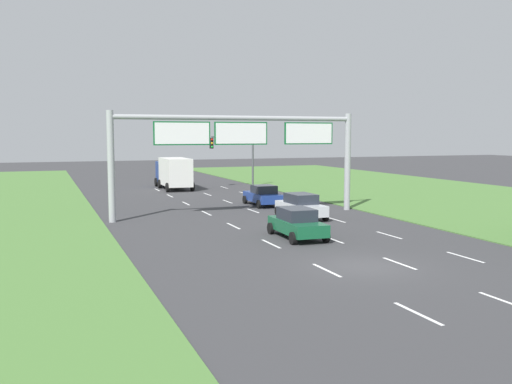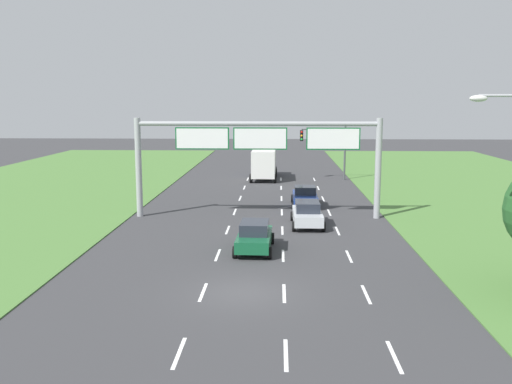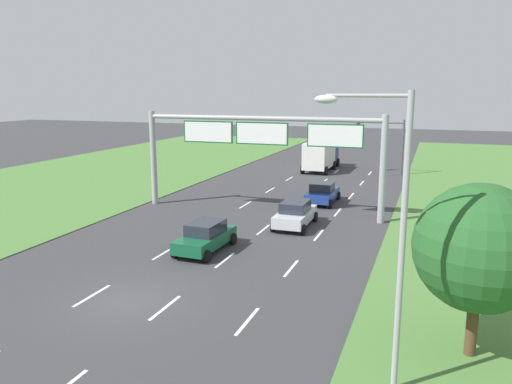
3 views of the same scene
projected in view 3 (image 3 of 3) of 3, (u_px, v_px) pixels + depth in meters
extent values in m
plane|color=#38383A|center=(128.00, 301.00, 20.41)|extent=(200.00, 200.00, 0.00)
cube|color=white|center=(92.00, 296.00, 20.99)|extent=(0.14, 2.40, 0.01)
cube|color=white|center=(164.00, 253.00, 26.52)|extent=(0.14, 2.40, 0.01)
cube|color=white|center=(212.00, 225.00, 32.05)|extent=(0.14, 2.40, 0.01)
cube|color=white|center=(245.00, 205.00, 37.58)|extent=(0.14, 2.40, 0.01)
cube|color=white|center=(270.00, 190.00, 43.11)|extent=(0.14, 2.40, 0.01)
cube|color=white|center=(289.00, 179.00, 48.64)|extent=(0.14, 2.40, 0.01)
cube|color=white|center=(305.00, 170.00, 54.17)|extent=(0.14, 2.40, 0.01)
cube|color=white|center=(165.00, 308.00, 19.83)|extent=(0.14, 2.40, 0.01)
cube|color=white|center=(225.00, 260.00, 25.36)|extent=(0.14, 2.40, 0.01)
cube|color=white|center=(263.00, 230.00, 30.89)|extent=(0.14, 2.40, 0.01)
cube|color=white|center=(290.00, 208.00, 36.42)|extent=(0.14, 2.40, 0.01)
cube|color=white|center=(310.00, 193.00, 41.95)|extent=(0.14, 2.40, 0.01)
cube|color=white|center=(325.00, 181.00, 47.48)|extent=(0.14, 2.40, 0.01)
cube|color=white|center=(337.00, 171.00, 53.01)|extent=(0.14, 2.40, 0.01)
cube|color=white|center=(247.00, 321.00, 18.66)|extent=(0.14, 2.40, 0.01)
cube|color=white|center=(291.00, 268.00, 24.19)|extent=(0.14, 2.40, 0.01)
cube|color=white|center=(319.00, 235.00, 29.72)|extent=(0.14, 2.40, 0.01)
cube|color=white|center=(338.00, 212.00, 35.25)|extent=(0.14, 2.40, 0.01)
cube|color=white|center=(351.00, 196.00, 40.78)|extent=(0.14, 2.40, 0.01)
cube|color=white|center=(362.00, 183.00, 46.31)|extent=(0.14, 2.40, 0.01)
cube|color=white|center=(370.00, 173.00, 51.84)|extent=(0.14, 2.40, 0.01)
cube|color=navy|center=(322.00, 195.00, 38.10)|extent=(1.88, 4.25, 0.66)
cube|color=#232833|center=(322.00, 187.00, 37.82)|extent=(1.63, 1.74, 0.61)
cylinder|color=black|center=(315.00, 194.00, 39.93)|extent=(0.22, 0.64, 0.64)
cylinder|color=black|center=(338.00, 196.00, 39.29)|extent=(0.22, 0.64, 0.64)
cylinder|color=black|center=(305.00, 202.00, 37.04)|extent=(0.22, 0.64, 0.64)
cylinder|color=black|center=(330.00, 204.00, 36.40)|extent=(0.22, 0.64, 0.64)
cube|color=silver|center=(295.00, 216.00, 31.50)|extent=(1.87, 4.39, 0.69)
cube|color=#232833|center=(295.00, 206.00, 31.37)|extent=(1.56, 2.26, 0.64)
cylinder|color=black|center=(288.00, 214.00, 33.39)|extent=(0.23, 0.64, 0.64)
cylinder|color=black|center=(315.00, 217.00, 32.78)|extent=(0.23, 0.64, 0.64)
cylinder|color=black|center=(273.00, 227.00, 30.36)|extent=(0.23, 0.64, 0.64)
cylinder|color=black|center=(303.00, 230.00, 29.75)|extent=(0.23, 0.64, 0.64)
cube|color=#145633|center=(205.00, 239.00, 26.68)|extent=(1.92, 4.35, 0.64)
cube|color=#232833|center=(206.00, 228.00, 26.64)|extent=(1.58, 2.24, 0.64)
cylinder|color=black|center=(204.00, 236.00, 28.53)|extent=(0.24, 0.65, 0.64)
cylinder|color=black|center=(233.00, 239.00, 27.87)|extent=(0.24, 0.65, 0.64)
cylinder|color=black|center=(175.00, 252.00, 25.62)|extent=(0.24, 0.65, 0.64)
cylinder|color=black|center=(207.00, 256.00, 24.96)|extent=(0.24, 0.65, 0.64)
cube|color=navy|center=(327.00, 153.00, 56.21)|extent=(2.23, 2.13, 2.20)
cube|color=silver|center=(319.00, 155.00, 52.60)|extent=(2.43, 5.38, 2.70)
cylinder|color=black|center=(318.00, 161.00, 57.28)|extent=(0.29, 0.90, 0.90)
cylinder|color=black|center=(338.00, 162.00, 56.50)|extent=(0.29, 0.90, 0.90)
cylinder|color=black|center=(313.00, 164.00, 55.20)|extent=(0.29, 0.90, 0.90)
cylinder|color=black|center=(334.00, 165.00, 54.36)|extent=(0.29, 0.90, 0.90)
cylinder|color=black|center=(303.00, 170.00, 51.39)|extent=(0.29, 0.90, 0.90)
cylinder|color=black|center=(326.00, 171.00, 50.55)|extent=(0.29, 0.90, 0.90)
cylinder|color=#9EA0A5|center=(154.00, 158.00, 37.37)|extent=(0.44, 0.44, 7.00)
cylinder|color=#9EA0A5|center=(383.00, 170.00, 31.79)|extent=(0.44, 0.44, 7.00)
cylinder|color=#9EA0A5|center=(259.00, 118.00, 33.96)|extent=(16.80, 0.32, 0.32)
cube|color=#0C5B28|center=(208.00, 132.00, 35.44)|extent=(3.75, 0.12, 1.53)
cube|color=white|center=(208.00, 132.00, 35.39)|extent=(3.59, 0.01, 1.37)
cube|color=#0C5B28|center=(262.00, 133.00, 34.10)|extent=(3.74, 0.12, 1.53)
cube|color=white|center=(261.00, 134.00, 34.04)|extent=(3.58, 0.01, 1.37)
cube|color=#0C5B28|center=(335.00, 136.00, 32.42)|extent=(3.70, 0.12, 1.53)
cube|color=white|center=(335.00, 136.00, 32.36)|extent=(3.54, 0.01, 1.37)
cylinder|color=#47494F|center=(403.00, 148.00, 50.08)|extent=(0.20, 0.20, 5.60)
cylinder|color=#47494F|center=(381.00, 123.00, 50.34)|extent=(4.50, 0.14, 0.14)
cube|color=black|center=(358.00, 129.00, 51.21)|extent=(0.32, 0.36, 1.10)
sphere|color=red|center=(358.00, 125.00, 50.95)|extent=(0.22, 0.22, 0.22)
sphere|color=orange|center=(358.00, 129.00, 51.03)|extent=(0.22, 0.22, 0.22)
sphere|color=green|center=(358.00, 132.00, 51.10)|extent=(0.22, 0.22, 0.22)
cylinder|color=#9EA0A5|center=(402.00, 249.00, 13.52)|extent=(0.18, 0.18, 8.50)
cylinder|color=#9EA0A5|center=(368.00, 96.00, 13.07)|extent=(2.20, 0.10, 0.10)
ellipsoid|color=silver|center=(326.00, 99.00, 13.45)|extent=(0.64, 0.32, 0.24)
cylinder|color=#513823|center=(472.00, 325.00, 16.03)|extent=(0.37, 0.37, 2.15)
sphere|color=#245726|center=(479.00, 248.00, 15.51)|extent=(4.07, 4.07, 4.07)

